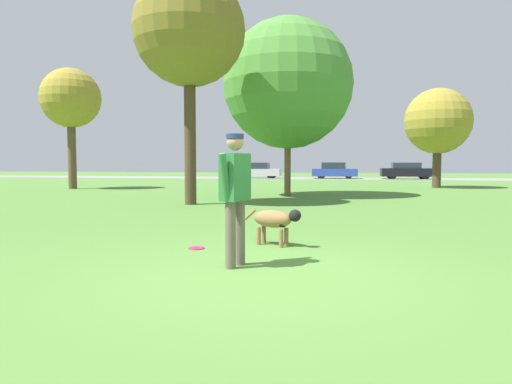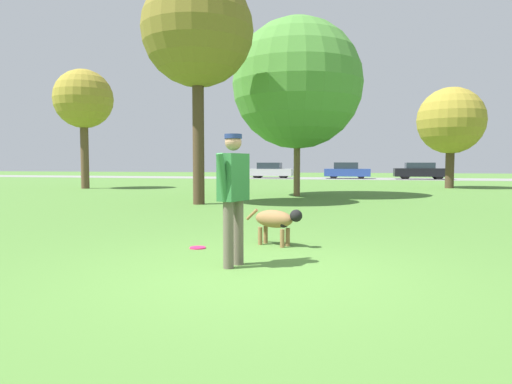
{
  "view_description": "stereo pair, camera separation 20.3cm",
  "coord_description": "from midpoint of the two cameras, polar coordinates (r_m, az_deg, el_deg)",
  "views": [
    {
      "loc": [
        1.02,
        -5.24,
        1.3
      ],
      "look_at": [
        -0.27,
        1.09,
        0.9
      ],
      "focal_mm": 32.0,
      "sensor_mm": 36.0,
      "label": 1
    },
    {
      "loc": [
        1.22,
        -5.2,
        1.3
      ],
      "look_at": [
        -0.27,
        1.09,
        0.9
      ],
      "focal_mm": 32.0,
      "sensor_mm": 36.0,
      "label": 2
    }
  ],
  "objects": [
    {
      "name": "tree_far_right",
      "position": [
        26.34,
        21.58,
        8.19
      ],
      "size": [
        3.48,
        3.48,
        5.3
      ],
      "color": "#4C3826",
      "rests_on": "ground_plane"
    },
    {
      "name": "tree_mid_center",
      "position": [
        18.57,
        3.68,
        13.32
      ],
      "size": [
        5.13,
        5.13,
        7.01
      ],
      "color": "brown",
      "rests_on": "ground_plane"
    },
    {
      "name": "frisbee",
      "position": [
        7.11,
        -8.27,
        -6.95
      ],
      "size": [
        0.25,
        0.25,
        0.02
      ],
      "color": "#E52366",
      "rests_on": "ground_plane"
    },
    {
      "name": "parked_car_blue",
      "position": [
        40.06,
        9.67,
        2.63
      ],
      "size": [
        3.88,
        1.79,
        1.4
      ],
      "rotation": [
        0.0,
        0.0,
        -0.01
      ],
      "color": "#284293",
      "rests_on": "ground_plane"
    },
    {
      "name": "ground_plane",
      "position": [
        5.5,
        -0.57,
        -10.15
      ],
      "size": [
        120.0,
        120.0,
        0.0
      ],
      "primitive_type": "plane",
      "color": "#4C7A33"
    },
    {
      "name": "tree_near_left",
      "position": [
        15.24,
        -8.76,
        19.27
      ],
      "size": [
        3.52,
        3.52,
        7.24
      ],
      "color": "#4C3826",
      "rests_on": "ground_plane"
    },
    {
      "name": "parked_car_silver",
      "position": [
        40.73,
        0.16,
        2.7
      ],
      "size": [
        3.93,
        1.93,
        1.38
      ],
      "rotation": [
        0.0,
        0.0,
        0.02
      ],
      "color": "#B7B7BC",
      "rests_on": "ground_plane"
    },
    {
      "name": "parked_car_black",
      "position": [
        40.1,
        18.24,
        2.52
      ],
      "size": [
        4.36,
        1.84,
        1.38
      ],
      "rotation": [
        0.0,
        0.0,
        0.02
      ],
      "color": "black",
      "rests_on": "ground_plane"
    },
    {
      "name": "dog",
      "position": [
        7.24,
        1.58,
        -3.53
      ],
      "size": [
        1.02,
        0.54,
        0.6
      ],
      "rotation": [
        0.0,
        0.0,
        5.89
      ],
      "color": "olive",
      "rests_on": "ground_plane"
    },
    {
      "name": "person",
      "position": [
        5.72,
        -3.64,
        0.46
      ],
      "size": [
        0.33,
        0.69,
        1.67
      ],
      "rotation": [
        0.0,
        0.0,
        1.28
      ],
      "color": "#665B4C",
      "rests_on": "ground_plane"
    },
    {
      "name": "tree_far_left",
      "position": [
        25.56,
        -22.37,
        10.68
      ],
      "size": [
        3.01,
        3.01,
        6.15
      ],
      "color": "brown",
      "rests_on": "ground_plane"
    },
    {
      "name": "far_road_strip",
      "position": [
        40.18,
        9.9,
        1.68
      ],
      "size": [
        120.0,
        6.0,
        0.01
      ],
      "color": "gray",
      "rests_on": "ground_plane"
    }
  ]
}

